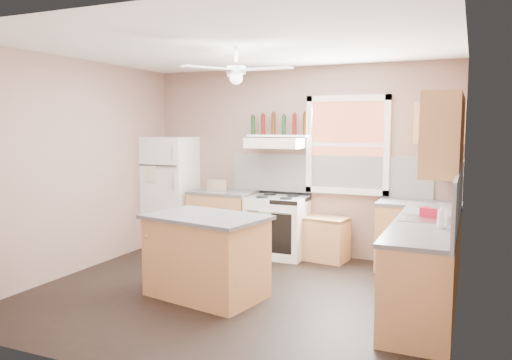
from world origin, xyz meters
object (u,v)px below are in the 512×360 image
at_px(stove, 278,227).
at_px(cart, 325,239).
at_px(island, 206,258).
at_px(toaster, 217,185).
at_px(refrigerator, 170,191).

bearing_deg(stove, cart, 4.33).
relative_size(stove, island, 0.71).
distance_m(toaster, island, 2.09).
height_order(refrigerator, toaster, refrigerator).
bearing_deg(stove, refrigerator, -179.07).
bearing_deg(refrigerator, toaster, -4.46).
distance_m(stove, island, 1.90).
bearing_deg(cart, stove, -167.14).
relative_size(stove, cart, 1.42).
height_order(toaster, island, toaster).
xyz_separation_m(refrigerator, island, (1.68, -1.86, -0.42)).
bearing_deg(island, cart, 79.06).
relative_size(refrigerator, island, 1.41).
xyz_separation_m(stove, cart, (0.68, 0.05, -0.13)).
bearing_deg(cart, refrigerator, -169.59).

